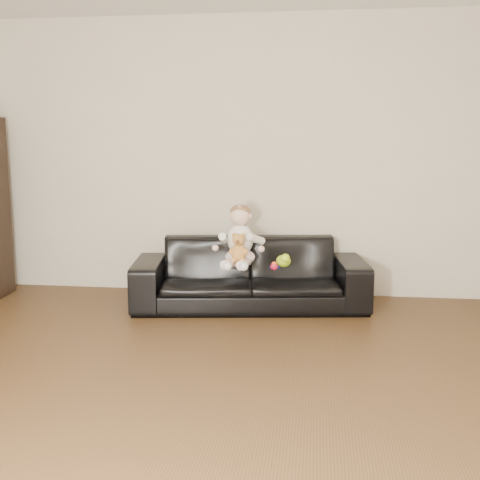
# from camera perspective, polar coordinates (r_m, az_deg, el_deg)

# --- Properties ---
(floor) EXTENTS (5.50, 5.50, 0.00)m
(floor) POSITION_cam_1_polar(r_m,az_deg,el_deg) (3.36, -8.25, -16.38)
(floor) COLOR #4B321A
(floor) RESTS_ON ground
(wall_back) EXTENTS (5.00, 0.00, 5.00)m
(wall_back) POSITION_cam_1_polar(r_m,az_deg,el_deg) (5.72, -1.09, 7.86)
(wall_back) COLOR beige
(wall_back) RESTS_ON ground
(sofa) EXTENTS (2.12, 1.06, 0.59)m
(sofa) POSITION_cam_1_polar(r_m,az_deg,el_deg) (5.32, 0.93, -3.18)
(sofa) COLOR black
(sofa) RESTS_ON floor
(baby) EXTENTS (0.40, 0.47, 0.52)m
(baby) POSITION_cam_1_polar(r_m,az_deg,el_deg) (5.15, -0.02, 0.10)
(baby) COLOR #F6D0D3
(baby) RESTS_ON sofa
(teddy_bear) EXTENTS (0.15, 0.15, 0.24)m
(teddy_bear) POSITION_cam_1_polar(r_m,az_deg,el_deg) (5.00, -0.14, -0.77)
(teddy_bear) COLOR #BC7F35
(teddy_bear) RESTS_ON sofa
(toy_green) EXTENTS (0.16, 0.18, 0.11)m
(toy_green) POSITION_cam_1_polar(r_m,az_deg,el_deg) (5.13, 4.14, -2.00)
(toy_green) COLOR #AADA19
(toy_green) RESTS_ON sofa
(toy_rattle) EXTENTS (0.07, 0.07, 0.06)m
(toy_rattle) POSITION_cam_1_polar(r_m,az_deg,el_deg) (5.01, 3.25, -2.52)
(toy_rattle) COLOR red
(toy_rattle) RESTS_ON sofa
(toy_blue_disc) EXTENTS (0.10, 0.10, 0.01)m
(toy_blue_disc) POSITION_cam_1_polar(r_m,az_deg,el_deg) (5.11, 3.31, -2.57)
(toy_blue_disc) COLOR #1918C5
(toy_blue_disc) RESTS_ON sofa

